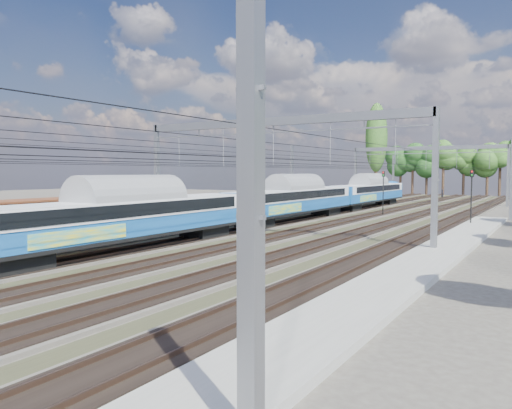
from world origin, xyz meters
The scene contains 10 objects.
track_bed centered at (0.00, 45.00, 0.10)m, with size 21.00×130.00×0.34m.
platform centered at (12.00, 20.00, 0.15)m, with size 3.00×70.00×0.30m, color gray.
catenary centered at (0.33, 52.69, 6.40)m, with size 25.65×130.00×9.00m.
tree_belt centered at (7.33, 92.11, 7.79)m, with size 39.57×100.92×11.22m.
poplar centered at (-14.50, 98.00, 11.89)m, with size 4.40×4.40×19.04m.
emu_train centered at (-4.50, 41.82, 2.74)m, with size 3.19×67.36×4.66m.
freight_boxcar centered at (-9.00, 15.54, 1.96)m, with size 2.58×12.45×3.21m.
worker centered at (-0.75, 94.90, 0.89)m, with size 0.65×0.43×1.78m, color black.
signal_near centered at (1.05, 53.13, 3.22)m, with size 0.37×0.34×5.09m.
signal_far centered at (11.10, 47.37, 3.27)m, with size 0.33×0.30×5.17m.
Camera 1 is at (18.23, -2.03, 5.00)m, focal length 35.00 mm.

